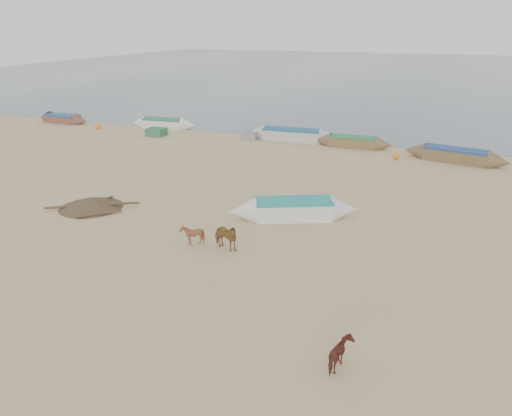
{
  "coord_description": "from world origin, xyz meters",
  "views": [
    {
      "loc": [
        7.38,
        -14.89,
        8.58
      ],
      "look_at": [
        0.0,
        4.0,
        1.0
      ],
      "focal_mm": 35.0,
      "sensor_mm": 36.0,
      "label": 1
    }
  ],
  "objects_px": {
    "cow_adult": "(225,236)",
    "calf_front": "(192,235)",
    "calf_right": "(342,355)",
    "near_canoe": "(294,209)"
  },
  "relations": [
    {
      "from": "calf_right",
      "to": "calf_front",
      "type": "bearing_deg",
      "value": 36.97
    },
    {
      "from": "cow_adult",
      "to": "calf_right",
      "type": "xyz_separation_m",
      "value": [
        5.91,
        -5.58,
        -0.14
      ]
    },
    {
      "from": "calf_front",
      "to": "near_canoe",
      "type": "xyz_separation_m",
      "value": [
        2.99,
        4.3,
        0.02
      ]
    },
    {
      "from": "calf_front",
      "to": "near_canoe",
      "type": "bearing_deg",
      "value": 152.07
    },
    {
      "from": "cow_adult",
      "to": "near_canoe",
      "type": "xyz_separation_m",
      "value": [
        1.54,
        4.23,
        -0.11
      ]
    },
    {
      "from": "cow_adult",
      "to": "calf_front",
      "type": "relative_size",
      "value": 1.52
    },
    {
      "from": "calf_right",
      "to": "cow_adult",
      "type": "bearing_deg",
      "value": 30.45
    },
    {
      "from": "cow_adult",
      "to": "near_canoe",
      "type": "relative_size",
      "value": 0.23
    },
    {
      "from": "cow_adult",
      "to": "calf_right",
      "type": "distance_m",
      "value": 8.13
    },
    {
      "from": "cow_adult",
      "to": "near_canoe",
      "type": "bearing_deg",
      "value": -1.6
    }
  ]
}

